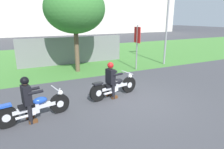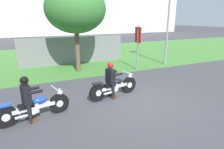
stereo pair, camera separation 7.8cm
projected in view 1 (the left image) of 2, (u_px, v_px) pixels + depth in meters
name	position (u px, v px, depth m)	size (l,w,h in m)	color
ground	(133.00, 100.00, 7.33)	(120.00, 120.00, 0.00)	#424247
grass_verge	(70.00, 57.00, 15.58)	(60.00, 12.00, 0.01)	#478438
motorcycle_lead	(114.00, 87.00, 7.61)	(2.16, 0.74, 0.89)	black
rider_lead	(111.00, 77.00, 7.40)	(0.61, 0.53, 1.41)	black
motorcycle_follow	(35.00, 108.00, 5.86)	(2.19, 0.74, 0.88)	black
rider_follow	(27.00, 96.00, 5.65)	(0.61, 0.53, 1.40)	black
tree_roadside	(75.00, 9.00, 10.39)	(3.27, 3.27, 4.77)	brown
streetlight_pole	(169.00, 14.00, 12.31)	(0.96, 0.20, 5.07)	gray
sign_banner	(137.00, 41.00, 11.28)	(0.08, 0.60, 2.60)	gray
fence_segment	(73.00, 51.00, 12.99)	(7.00, 0.06, 1.80)	slate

